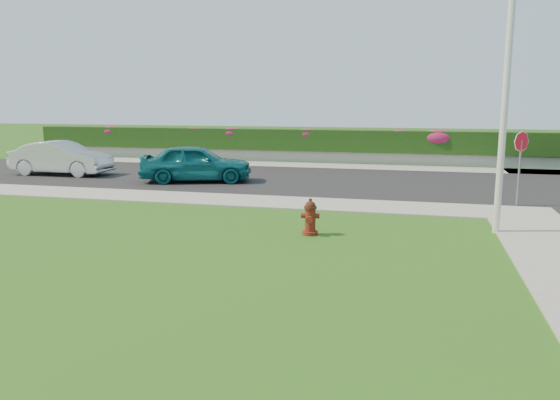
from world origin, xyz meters
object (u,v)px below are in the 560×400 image
(stop_sign, at_px, (521,152))
(sedan_teal, at_px, (196,163))
(fire_hydrant, at_px, (310,218))
(utility_pole, at_px, (505,97))
(sedan_silver, at_px, (62,158))

(stop_sign, bearing_deg, sedan_teal, 149.25)
(fire_hydrant, xyz_separation_m, sedan_teal, (-5.94, 7.27, 0.36))
(fire_hydrant, height_order, sedan_teal, sedan_teal)
(utility_pole, bearing_deg, stop_sign, 73.92)
(fire_hydrant, bearing_deg, utility_pole, 11.45)
(sedan_silver, height_order, stop_sign, stop_sign)
(fire_hydrant, relative_size, utility_pole, 0.13)
(fire_hydrant, bearing_deg, sedan_silver, 142.56)
(fire_hydrant, height_order, stop_sign, stop_sign)
(sedan_silver, bearing_deg, utility_pole, -111.94)
(sedan_teal, bearing_deg, stop_sign, -118.23)
(sedan_teal, distance_m, utility_pole, 12.14)
(utility_pole, height_order, stop_sign, utility_pole)
(sedan_silver, relative_size, utility_pole, 0.67)
(sedan_silver, bearing_deg, sedan_teal, -95.18)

